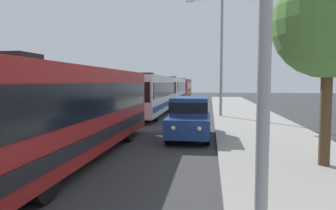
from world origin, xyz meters
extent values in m
cube|color=maroon|center=(-1.30, 12.83, 1.70)|extent=(2.50, 11.87, 2.70)
cube|color=black|center=(-0.03, 12.83, 2.05)|extent=(0.04, 10.92, 1.00)
cube|color=black|center=(-2.57, 12.83, 2.05)|extent=(0.04, 10.92, 1.00)
cube|color=black|center=(-0.02, 12.83, 0.90)|extent=(0.03, 11.27, 0.36)
cylinder|color=black|center=(-0.20, 9.15, 0.50)|extent=(0.28, 1.00, 1.00)
cylinder|color=black|center=(-0.20, 16.09, 0.50)|extent=(0.28, 1.00, 1.00)
cylinder|color=black|center=(-2.40, 16.09, 0.50)|extent=(0.28, 1.00, 1.00)
cube|color=silver|center=(-1.30, 26.51, 1.70)|extent=(2.50, 11.36, 2.70)
cube|color=black|center=(-0.03, 26.51, 2.05)|extent=(0.04, 10.45, 1.00)
cube|color=black|center=(-2.57, 26.51, 2.05)|extent=(0.04, 10.45, 1.00)
cube|color=black|center=(-1.30, 20.81, 2.00)|extent=(2.30, 0.04, 1.20)
cube|color=navy|center=(-0.02, 26.51, 0.90)|extent=(0.03, 10.79, 0.36)
cube|color=black|center=(-1.30, 23.10, 3.13)|extent=(1.75, 0.90, 0.16)
cylinder|color=black|center=(-0.20, 22.99, 0.50)|extent=(0.28, 1.00, 1.00)
cylinder|color=black|center=(-2.40, 22.99, 0.50)|extent=(0.28, 1.00, 1.00)
cylinder|color=black|center=(-0.20, 29.63, 0.50)|extent=(0.28, 1.00, 1.00)
cylinder|color=black|center=(-2.40, 29.63, 0.50)|extent=(0.28, 1.00, 1.00)
cube|color=silver|center=(-1.30, 40.27, 1.70)|extent=(2.50, 11.21, 2.70)
cube|color=black|center=(-0.03, 40.27, 2.05)|extent=(0.04, 10.32, 1.00)
cube|color=black|center=(-2.57, 40.27, 2.05)|extent=(0.04, 10.32, 1.00)
cube|color=black|center=(-1.30, 34.64, 2.00)|extent=(2.30, 0.04, 1.20)
cube|color=navy|center=(-0.02, 40.27, 0.90)|extent=(0.03, 10.65, 0.36)
cube|color=black|center=(-1.30, 36.91, 3.13)|extent=(1.75, 0.90, 0.16)
cylinder|color=black|center=(-0.20, 36.79, 0.50)|extent=(0.28, 1.00, 1.00)
cylinder|color=black|center=(-2.40, 36.79, 0.50)|extent=(0.28, 1.00, 1.00)
cylinder|color=black|center=(-0.20, 43.35, 0.50)|extent=(0.28, 1.00, 1.00)
cylinder|color=black|center=(-2.40, 43.35, 0.50)|extent=(0.28, 1.00, 1.00)
cube|color=maroon|center=(-1.30, 54.00, 1.70)|extent=(2.50, 11.32, 2.70)
cube|color=black|center=(-0.03, 54.00, 2.05)|extent=(0.04, 10.41, 1.00)
cube|color=black|center=(-2.57, 54.00, 2.05)|extent=(0.04, 10.41, 1.00)
cube|color=black|center=(-1.30, 48.32, 2.00)|extent=(2.30, 0.04, 1.20)
cube|color=gold|center=(-0.02, 54.00, 0.90)|extent=(0.03, 10.75, 0.36)
cube|color=black|center=(-1.30, 50.61, 3.13)|extent=(1.75, 0.90, 0.16)
cylinder|color=black|center=(-0.20, 50.49, 0.50)|extent=(0.28, 1.00, 1.00)
cylinder|color=black|center=(-2.40, 50.49, 0.50)|extent=(0.28, 1.00, 1.00)
cylinder|color=black|center=(-0.20, 57.11, 0.50)|extent=(0.28, 1.00, 1.00)
cylinder|color=black|center=(-2.40, 57.11, 0.50)|extent=(0.28, 1.00, 1.00)
cube|color=navy|center=(2.40, 17.22, 0.70)|extent=(1.84, 4.51, 0.80)
cube|color=navy|center=(2.40, 17.37, 1.50)|extent=(1.62, 2.61, 0.80)
cube|color=black|center=(2.40, 17.37, 1.50)|extent=(1.66, 2.70, 0.44)
sphere|color=#F9EFCC|center=(1.89, 14.95, 0.80)|extent=(0.18, 0.18, 0.18)
sphere|color=#F9EFCC|center=(2.91, 14.95, 0.80)|extent=(0.18, 0.18, 0.18)
cylinder|color=black|center=(1.58, 15.82, 0.35)|extent=(0.22, 0.70, 0.70)
cylinder|color=black|center=(3.22, 15.82, 0.35)|extent=(0.22, 0.70, 0.70)
cylinder|color=black|center=(1.58, 18.62, 0.35)|extent=(0.22, 0.70, 0.70)
cylinder|color=black|center=(3.22, 18.62, 0.35)|extent=(0.22, 0.70, 0.70)
cylinder|color=gray|center=(4.10, 25.72, 4.41)|extent=(0.20, 0.20, 8.53)
cube|color=silver|center=(1.82, 25.72, 8.40)|extent=(0.56, 0.28, 0.16)
cylinder|color=#4C3823|center=(6.65, 12.62, 1.58)|extent=(0.32, 0.32, 2.87)
sphere|color=#4C7A38|center=(6.65, 12.62, 4.31)|extent=(3.22, 3.22, 3.22)
camera|label=1|loc=(3.30, 3.11, 2.59)|focal=33.09mm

